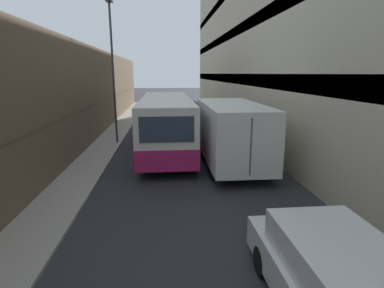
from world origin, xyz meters
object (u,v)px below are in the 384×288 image
Objects in this scene: car_hatchback at (336,280)px; bus at (166,123)px; street_lamp at (112,47)px; box_truck at (227,128)px; panel_van at (156,108)px.

bus reaches higher than car_hatchback.
car_hatchback is at bearing -67.53° from street_lamp.
box_truck is 12.89m from panel_van.
bus reaches higher than panel_van.
street_lamp is at bearing 112.47° from car_hatchback.
panel_van is at bearing 76.49° from street_lamp.
bus is at bearing 103.15° from car_hatchback.
street_lamp reaches higher than bus.
bus is at bearing -85.31° from panel_van.
box_truck is at bearing -73.26° from panel_van.
car_hatchback is 0.53× the size of street_lamp.
bus is 5.30m from street_lamp.
bus is 1.15× the size of box_truck.
car_hatchback is 0.50× the size of box_truck.
street_lamp is at bearing 146.30° from box_truck.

